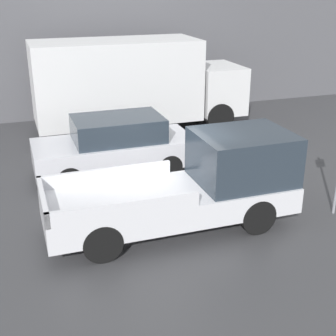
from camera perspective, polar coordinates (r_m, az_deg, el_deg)
name	(u,v)px	position (r m, az deg, el deg)	size (l,w,h in m)	color
ground_plane	(165,210)	(11.48, -0.37, -5.19)	(60.00, 60.00, 0.00)	#3D3D3F
building_wall	(91,55)	(19.41, -9.36, 13.44)	(28.00, 0.15, 4.92)	#56565B
pickup_truck	(197,185)	(10.51, 3.52, -2.03)	(5.57, 1.94, 2.07)	silver
car	(115,146)	(13.44, -6.45, 2.73)	(4.52, 1.90, 1.68)	silver
delivery_truck	(132,83)	(17.19, -4.37, 10.32)	(7.66, 2.47, 3.32)	white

